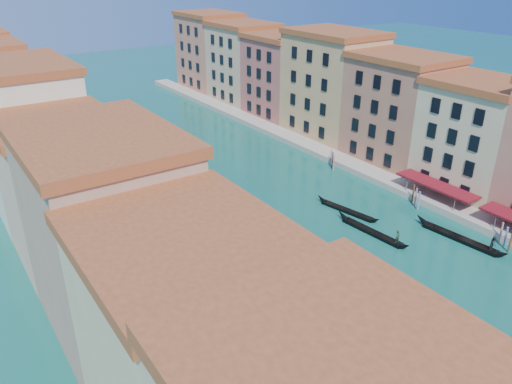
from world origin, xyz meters
TOP-DOWN VIEW (x-y plane):
  - left_bank_palazzos at (-26.00, 64.68)m, footprint 12.80×128.40m
  - right_bank_palazzos at (30.00, 65.00)m, footprint 12.80×128.40m
  - quay at (22.00, 65.00)m, footprint 4.00×140.00m
  - mooring_poles_right at (19.10, 28.80)m, footprint 1.44×54.24m
  - vaporetto_near at (-12.71, 21.58)m, footprint 7.43×21.66m
  - vaporetto_far at (-6.19, 73.86)m, footprint 11.37×18.99m
  - gondola_fore at (7.87, 37.83)m, footprint 1.98×12.35m
  - gondola_right at (16.03, 29.96)m, footprint 2.37×13.39m
  - gondola_far at (9.48, 44.44)m, footprint 3.00×11.13m
  - motorboat_mid at (-3.39, 46.70)m, footprint 4.34×7.56m
  - motorboat_far at (3.53, 80.30)m, footprint 2.18×6.80m

SIDE VIEW (x-z plane):
  - gondola_far at x=9.48m, z-range -0.47..1.12m
  - gondola_fore at x=7.87m, z-range -0.82..1.65m
  - quay at x=22.00m, z-range 0.00..1.00m
  - gondola_right at x=16.03m, z-range -0.82..1.84m
  - motorboat_far at x=3.53m, z-range -0.16..1.25m
  - motorboat_mid at x=-3.39m, z-range -0.17..1.33m
  - vaporetto_far at x=-6.19m, z-range -0.14..2.66m
  - mooring_poles_right at x=19.10m, z-range -0.30..2.90m
  - vaporetto_near at x=-12.71m, z-range -0.16..3.00m
  - left_bank_palazzos at x=-26.00m, z-range -0.79..20.21m
  - right_bank_palazzos at x=30.00m, z-range -0.75..20.25m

